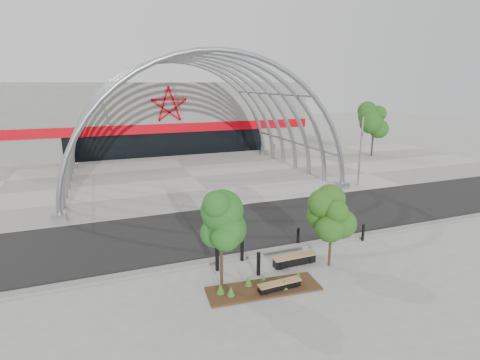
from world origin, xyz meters
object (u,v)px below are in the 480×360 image
(signal_pole, at_px, (360,151))
(bollard_2, at_px, (242,251))
(street_tree_1, at_px, (332,213))
(bench_0, at_px, (279,286))
(bench_1, at_px, (294,260))
(street_tree_0, at_px, (221,222))

(signal_pole, height_order, bollard_2, signal_pole)
(street_tree_1, bearing_deg, bench_0, -159.59)
(street_tree_1, xyz_separation_m, bench_1, (-1.44, 0.61, -2.31))
(bench_0, height_order, bench_1, bench_1)
(bench_1, bearing_deg, bench_0, -132.85)
(street_tree_1, xyz_separation_m, bollard_2, (-3.53, 1.81, -2.03))
(signal_pole, distance_m, street_tree_1, 14.42)
(signal_pole, height_order, bench_1, signal_pole)
(street_tree_0, relative_size, bench_1, 1.90)
(bench_0, height_order, bollard_2, bollard_2)
(bench_0, distance_m, bollard_2, 3.01)
(bench_0, bearing_deg, street_tree_0, 154.74)
(bench_0, xyz_separation_m, bench_1, (1.63, 1.76, 0.03))
(street_tree_0, distance_m, street_tree_1, 5.17)
(bench_1, bearing_deg, signal_pole, 41.85)
(bench_1, relative_size, bollard_2, 2.12)
(signal_pole, relative_size, bench_1, 2.61)
(signal_pole, distance_m, bollard_2, 16.10)
(signal_pole, height_order, bench_0, signal_pole)
(bench_1, bearing_deg, bollard_2, 150.18)
(bench_1, distance_m, bollard_2, 2.42)
(bench_0, relative_size, bollard_2, 1.86)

